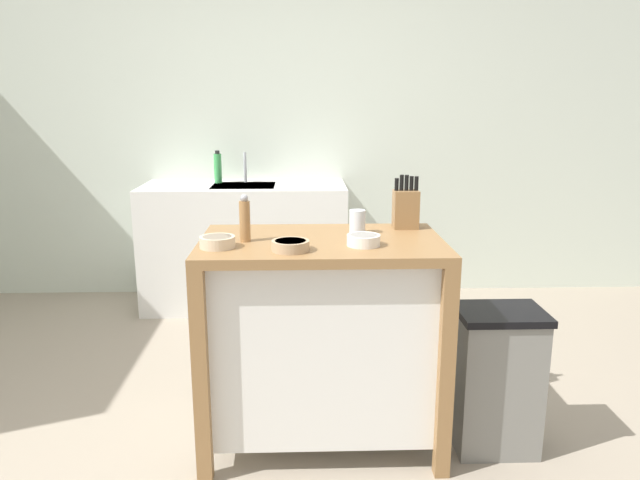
# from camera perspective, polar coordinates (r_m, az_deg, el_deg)

# --- Properties ---
(ground_plane) EXTENTS (6.87, 6.87, 0.00)m
(ground_plane) POSITION_cam_1_polar(r_m,az_deg,el_deg) (2.85, -4.79, -18.18)
(ground_plane) COLOR gray
(ground_plane) RESTS_ON ground
(wall_back) EXTENTS (5.87, 0.10, 2.60)m
(wall_back) POSITION_cam_1_polar(r_m,az_deg,el_deg) (4.59, -3.80, 11.02)
(wall_back) COLOR silver
(wall_back) RESTS_ON ground
(kitchen_island) EXTENTS (1.01, 0.62, 0.92)m
(kitchen_island) POSITION_cam_1_polar(r_m,az_deg,el_deg) (2.60, 0.15, -8.65)
(kitchen_island) COLOR olive
(kitchen_island) RESTS_ON ground
(knife_block) EXTENTS (0.11, 0.09, 0.24)m
(knife_block) POSITION_cam_1_polar(r_m,az_deg,el_deg) (2.71, 8.15, 3.04)
(knife_block) COLOR olive
(knife_block) RESTS_ON kitchen_island
(bowl_ceramic_wide) EXTENTS (0.13, 0.13, 0.04)m
(bowl_ceramic_wide) POSITION_cam_1_polar(r_m,az_deg,el_deg) (2.38, 4.16, 0.02)
(bowl_ceramic_wide) COLOR silver
(bowl_ceramic_wide) RESTS_ON kitchen_island
(bowl_stoneware_deep) EXTENTS (0.15, 0.15, 0.04)m
(bowl_stoneware_deep) POSITION_cam_1_polar(r_m,az_deg,el_deg) (2.30, -2.82, -0.50)
(bowl_stoneware_deep) COLOR tan
(bowl_stoneware_deep) RESTS_ON kitchen_island
(bowl_ceramic_small) EXTENTS (0.14, 0.14, 0.04)m
(bowl_ceramic_small) POSITION_cam_1_polar(r_m,az_deg,el_deg) (2.38, -9.73, -0.15)
(bowl_ceramic_small) COLOR beige
(bowl_ceramic_small) RESTS_ON kitchen_island
(drinking_cup) EXTENTS (0.07, 0.07, 0.10)m
(drinking_cup) POSITION_cam_1_polar(r_m,az_deg,el_deg) (2.59, 3.57, 1.74)
(drinking_cup) COLOR silver
(drinking_cup) RESTS_ON kitchen_island
(pepper_grinder) EXTENTS (0.04, 0.04, 0.19)m
(pepper_grinder) POSITION_cam_1_polar(r_m,az_deg,el_deg) (2.45, -7.16, 1.97)
(pepper_grinder) COLOR #9E7042
(pepper_grinder) RESTS_ON kitchen_island
(trash_bin) EXTENTS (0.36, 0.28, 0.63)m
(trash_bin) POSITION_cam_1_polar(r_m,az_deg,el_deg) (2.73, 16.41, -12.59)
(trash_bin) COLOR slate
(trash_bin) RESTS_ON ground
(sink_counter) EXTENTS (1.44, 0.60, 0.89)m
(sink_counter) POSITION_cam_1_polar(r_m,az_deg,el_deg) (4.38, -7.09, -0.49)
(sink_counter) COLOR silver
(sink_counter) RESTS_ON ground
(sink_faucet) EXTENTS (0.02, 0.02, 0.22)m
(sink_faucet) POSITION_cam_1_polar(r_m,az_deg,el_deg) (4.42, -7.14, 6.89)
(sink_faucet) COLOR #B7BCC1
(sink_faucet) RESTS_ON sink_counter
(bottle_dish_soap) EXTENTS (0.05, 0.05, 0.23)m
(bottle_dish_soap) POSITION_cam_1_polar(r_m,az_deg,el_deg) (4.41, -9.69, 6.78)
(bottle_dish_soap) COLOR green
(bottle_dish_soap) RESTS_ON sink_counter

